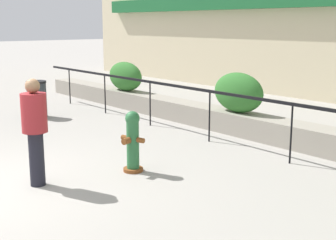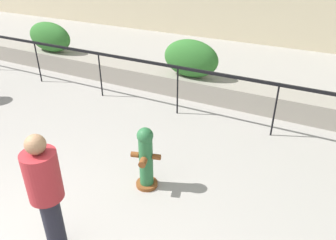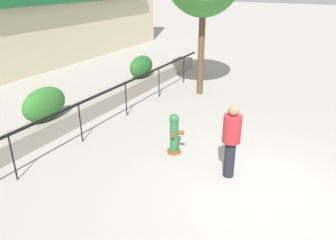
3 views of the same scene
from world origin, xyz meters
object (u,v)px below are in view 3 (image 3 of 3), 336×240
(hedge_bush_2, at_px, (141,67))
(pedestrian, at_px, (231,137))
(fire_hydrant, at_px, (174,133))
(hedge_bush_1, at_px, (45,104))

(hedge_bush_2, bearing_deg, pedestrian, -130.75)
(fire_hydrant, xyz_separation_m, pedestrian, (-0.39, -1.60, 0.44))
(hedge_bush_1, height_order, hedge_bush_2, hedge_bush_1)
(hedge_bush_2, height_order, pedestrian, pedestrian)
(hedge_bush_1, height_order, pedestrian, pedestrian)
(pedestrian, bearing_deg, hedge_bush_2, 49.25)
(pedestrian, bearing_deg, fire_hydrant, 76.49)
(hedge_bush_2, bearing_deg, fire_hydrant, -138.64)
(hedge_bush_1, xyz_separation_m, fire_hydrant, (0.84, -3.63, -0.42))
(fire_hydrant, relative_size, pedestrian, 0.62)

